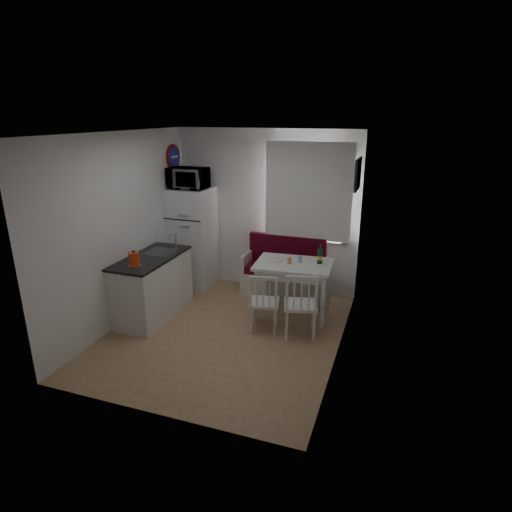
{
  "coord_description": "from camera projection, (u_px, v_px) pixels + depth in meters",
  "views": [
    {
      "loc": [
        2.07,
        -4.73,
        2.82
      ],
      "look_at": [
        0.26,
        0.5,
        0.96
      ],
      "focal_mm": 30.0,
      "sensor_mm": 36.0,
      "label": 1
    }
  ],
  "objects": [
    {
      "name": "plate",
      "position": [
        274.0,
        260.0,
        6.16
      ],
      "size": [
        0.25,
        0.25,
        0.02
      ],
      "primitive_type": "cylinder",
      "color": "white",
      "rests_on": "dining_table"
    },
    {
      "name": "chair_left",
      "position": [
        262.0,
        297.0,
        5.63
      ],
      "size": [
        0.46,
        0.45,
        0.45
      ],
      "rotation": [
        0.0,
        0.0,
        0.21
      ],
      "color": "white",
      "rests_on": "floor"
    },
    {
      "name": "dining_table",
      "position": [
        293.0,
        269.0,
        6.08
      ],
      "size": [
        1.12,
        0.82,
        0.8
      ],
      "rotation": [
        0.0,
        0.0,
        0.07
      ],
      "color": "white",
      "rests_on": "floor"
    },
    {
      "name": "fridge",
      "position": [
        192.0,
        238.0,
        7.14
      ],
      "size": [
        0.67,
        0.67,
        1.67
      ],
      "primitive_type": "cube",
      "color": "white",
      "rests_on": "floor"
    },
    {
      "name": "wall_sign",
      "position": [
        174.0,
        157.0,
        6.85
      ],
      "size": [
        0.03,
        0.4,
        0.4
      ],
      "primitive_type": "cylinder",
      "rotation": [
        0.0,
        1.57,
        0.0
      ],
      "color": "navy",
      "rests_on": "wall_left"
    },
    {
      "name": "window",
      "position": [
        309.0,
        194.0,
        6.59
      ],
      "size": [
        1.22,
        0.06,
        1.47
      ],
      "primitive_type": "cube",
      "color": "white",
      "rests_on": "wall_back"
    },
    {
      "name": "kitchen_counter",
      "position": [
        153.0,
        286.0,
        6.15
      ],
      "size": [
        0.62,
        1.32,
        1.16
      ],
      "color": "white",
      "rests_on": "floor"
    },
    {
      "name": "floor",
      "position": [
        226.0,
        332.0,
        5.78
      ],
      "size": [
        3.0,
        3.5,
        0.02
      ],
      "primitive_type": "cube",
      "color": "#977850",
      "rests_on": "ground"
    },
    {
      "name": "ceiling",
      "position": [
        221.0,
        133.0,
        4.95
      ],
      "size": [
        3.0,
        3.5,
        0.02
      ],
      "primitive_type": "cube",
      "color": "white",
      "rests_on": "wall_back"
    },
    {
      "name": "drinking_glass_orange",
      "position": [
        289.0,
        261.0,
        6.01
      ],
      "size": [
        0.05,
        0.05,
        0.09
      ],
      "primitive_type": "cylinder",
      "color": "orange",
      "rests_on": "dining_table"
    },
    {
      "name": "microwave",
      "position": [
        188.0,
        178.0,
        6.77
      ],
      "size": [
        0.6,
        0.41,
        0.33
      ],
      "primitive_type": "imported",
      "color": "white",
      "rests_on": "fridge"
    },
    {
      "name": "wall_back",
      "position": [
        266.0,
        211.0,
        6.93
      ],
      "size": [
        3.0,
        0.02,
        2.6
      ],
      "primitive_type": "cube",
      "color": "white",
      "rests_on": "floor"
    },
    {
      "name": "wall_left",
      "position": [
        123.0,
        230.0,
        5.83
      ],
      "size": [
        0.02,
        3.5,
        2.6
      ],
      "primitive_type": "cube",
      "color": "white",
      "rests_on": "floor"
    },
    {
      "name": "chair_right",
      "position": [
        299.0,
        299.0,
        5.46
      ],
      "size": [
        0.52,
        0.51,
        0.49
      ],
      "rotation": [
        0.0,
        0.0,
        0.25
      ],
      "color": "white",
      "rests_on": "floor"
    },
    {
      "name": "wall_right",
      "position": [
        344.0,
        252.0,
        4.9
      ],
      "size": [
        0.02,
        3.5,
        2.6
      ],
      "primitive_type": "cube",
      "color": "white",
      "rests_on": "floor"
    },
    {
      "name": "curtain",
      "position": [
        308.0,
        192.0,
        6.51
      ],
      "size": [
        1.35,
        0.02,
        1.5
      ],
      "primitive_type": "cube",
      "color": "white",
      "rests_on": "wall_back"
    },
    {
      "name": "picture_frame",
      "position": [
        358.0,
        174.0,
        5.66
      ],
      "size": [
        0.04,
        0.52,
        0.42
      ],
      "primitive_type": "cube",
      "color": "black",
      "rests_on": "wall_right"
    },
    {
      "name": "wall_front",
      "position": [
        146.0,
        293.0,
        3.8
      ],
      "size": [
        3.0,
        0.02,
        2.6
      ],
      "primitive_type": "cube",
      "color": "white",
      "rests_on": "floor"
    },
    {
      "name": "wine_bottle",
      "position": [
        320.0,
        254.0,
        5.99
      ],
      "size": [
        0.07,
        0.07,
        0.29
      ],
      "primitive_type": null,
      "color": "#133B1F",
      "rests_on": "dining_table"
    },
    {
      "name": "bench",
      "position": [
        284.0,
        276.0,
        6.91
      ],
      "size": [
        1.33,
        0.51,
        0.95
      ],
      "color": "white",
      "rests_on": "floor"
    },
    {
      "name": "kettle",
      "position": [
        134.0,
        259.0,
        5.56
      ],
      "size": [
        0.17,
        0.17,
        0.22
      ],
      "primitive_type": "cylinder",
      "color": "red",
      "rests_on": "kitchen_counter"
    },
    {
      "name": "drinking_glass_blue",
      "position": [
        300.0,
        259.0,
        6.06
      ],
      "size": [
        0.06,
        0.06,
        0.1
      ],
      "primitive_type": "cylinder",
      "color": "#79AACE",
      "rests_on": "dining_table"
    }
  ]
}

